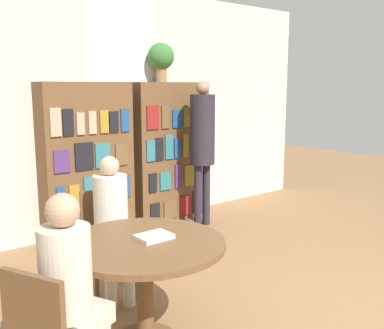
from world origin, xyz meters
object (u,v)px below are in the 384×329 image
bookshelf_right (170,152)px  seated_reader_left (113,219)px  reading_table (144,260)px  flower_vase (161,58)px  bookshelf_left (87,162)px  chair_left_side (107,236)px  librarian_standing (202,137)px  seated_reader_right (72,287)px

bookshelf_right → seated_reader_left: bookshelf_right is taller
reading_table → seated_reader_left: bearing=77.9°
flower_vase → reading_table: flower_vase is taller
bookshelf_left → bookshelf_right: 1.22m
bookshelf_left → flower_vase: flower_vase is taller
bookshelf_left → chair_left_side: bearing=-110.5°
chair_left_side → librarian_standing: librarian_standing is taller
bookshelf_left → flower_vase: size_ratio=3.74×
bookshelf_right → seated_reader_left: size_ratio=1.49×
seated_reader_right → librarian_standing: librarian_standing is taller
reading_table → chair_left_side: 0.91m
flower_vase → librarian_standing: (0.27, -0.51, -1.00)m
chair_left_side → seated_reader_right: (-0.85, -1.18, 0.21)m
bookshelf_right → reading_table: 3.04m
bookshelf_left → librarian_standing: 1.46m
seated_reader_right → librarian_standing: 3.49m
chair_left_side → seated_reader_left: (-0.04, -0.17, 0.20)m
bookshelf_left → bookshelf_right: same height
flower_vase → seated_reader_left: size_ratio=0.40×
librarian_standing → bookshelf_left: bearing=159.7°
bookshelf_left → seated_reader_right: (-1.39, -2.62, -0.20)m
bookshelf_right → reading_table: bookshelf_right is taller
bookshelf_right → chair_left_side: size_ratio=2.03×
chair_left_side → bookshelf_right: bearing=-128.5°
reading_table → flower_vase: bearing=52.1°
flower_vase → chair_left_side: size_ratio=0.54×
chair_left_side → librarian_standing: (1.89, 0.94, 0.65)m
flower_vase → reading_table: (-1.81, -2.33, -1.54)m
seated_reader_right → chair_left_side: bearing=120.2°
chair_left_side → seated_reader_right: 1.47m
seated_reader_right → flower_vase: bearing=112.7°
chair_left_side → seated_reader_right: seated_reader_right is taller
reading_table → seated_reader_left: 0.73m
librarian_standing → seated_reader_right: bearing=-142.3°
bookshelf_right → chair_left_side: (-1.75, -1.44, -0.41)m
bookshelf_left → seated_reader_left: (-0.58, -1.62, -0.21)m
seated_reader_left → flower_vase: bearing=-123.6°
flower_vase → seated_reader_left: 2.73m
bookshelf_right → flower_vase: 1.24m
bookshelf_right → chair_left_side: 2.31m
seated_reader_right → librarian_standing: bearing=103.7°
chair_left_side → librarian_standing: size_ratio=0.49×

